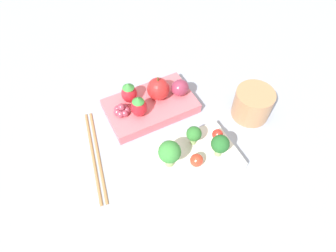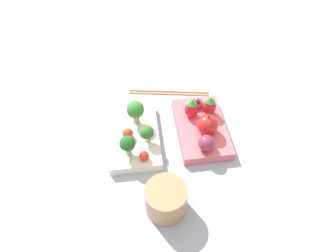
# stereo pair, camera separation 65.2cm
# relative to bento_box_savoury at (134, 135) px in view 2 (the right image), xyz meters

# --- Properties ---
(ground_plane) EXTENTS (4.00, 4.00, 0.00)m
(ground_plane) POSITION_rel_bento_box_savoury_xyz_m (-0.00, -0.08, -0.01)
(ground_plane) COLOR #939EB2
(bento_box_savoury) EXTENTS (0.19, 0.12, 0.02)m
(bento_box_savoury) POSITION_rel_bento_box_savoury_xyz_m (0.00, 0.00, 0.00)
(bento_box_savoury) COLOR silver
(bento_box_savoury) RESTS_ON ground_plane
(bento_box_fruit) EXTENTS (0.19, 0.12, 0.02)m
(bento_box_fruit) POSITION_rel_bento_box_savoury_xyz_m (-0.01, -0.16, 0.00)
(bento_box_fruit) COLOR #DB6670
(bento_box_fruit) RESTS_ON ground_plane
(broccoli_floret_0) EXTENTS (0.04, 0.04, 0.06)m
(broccoli_floret_0) POSITION_rel_bento_box_savoury_xyz_m (0.03, -0.01, 0.05)
(broccoli_floret_0) COLOR #93B770
(broccoli_floret_0) RESTS_ON bento_box_savoury
(broccoli_floret_1) EXTENTS (0.03, 0.03, 0.05)m
(broccoli_floret_1) POSITION_rel_bento_box_savoury_xyz_m (-0.06, 0.02, 0.04)
(broccoli_floret_1) COLOR #93B770
(broccoli_floret_1) RESTS_ON bento_box_savoury
(broccoli_floret_2) EXTENTS (0.03, 0.03, 0.04)m
(broccoli_floret_2) POSITION_rel_bento_box_savoury_xyz_m (-0.03, -0.03, 0.04)
(broccoli_floret_2) COLOR #93B770
(broccoli_floret_2) RESTS_ON bento_box_savoury
(cherry_tomato_0) EXTENTS (0.02, 0.02, 0.02)m
(cherry_tomato_0) POSITION_rel_bento_box_savoury_xyz_m (-0.01, 0.01, 0.02)
(cherry_tomato_0) COLOR red
(cherry_tomato_0) RESTS_ON bento_box_savoury
(cherry_tomato_1) EXTENTS (0.02, 0.02, 0.02)m
(cherry_tomato_1) POSITION_rel_bento_box_savoury_xyz_m (-0.08, -0.02, 0.02)
(cherry_tomato_1) COLOR red
(cherry_tomato_1) RESTS_ON bento_box_savoury
(apple) EXTENTS (0.05, 0.05, 0.06)m
(apple) POSITION_rel_bento_box_savoury_xyz_m (-0.03, -0.16, 0.04)
(apple) COLOR red
(apple) RESTS_ON bento_box_fruit
(strawberry_0) EXTENTS (0.03, 0.03, 0.05)m
(strawberry_0) POSITION_rel_bento_box_savoury_xyz_m (0.03, -0.18, 0.04)
(strawberry_0) COLOR red
(strawberry_0) RESTS_ON bento_box_fruit
(strawberry_1) EXTENTS (0.03, 0.03, 0.05)m
(strawberry_1) POSITION_rel_bento_box_savoury_xyz_m (0.03, -0.14, 0.04)
(strawberry_1) COLOR red
(strawberry_1) RESTS_ON bento_box_fruit
(plum) EXTENTS (0.04, 0.04, 0.03)m
(plum) POSITION_rel_bento_box_savoury_xyz_m (-0.07, -0.15, 0.03)
(plum) COLOR #892D47
(plum) RESTS_ON bento_box_fruit
(grape_cluster) EXTENTS (0.03, 0.03, 0.02)m
(grape_cluster) POSITION_rel_bento_box_savoury_xyz_m (0.06, -0.16, 0.02)
(grape_cluster) COLOR #93384C
(grape_cluster) RESTS_ON bento_box_fruit
(drinking_cup) EXTENTS (0.08, 0.08, 0.06)m
(drinking_cup) POSITION_rel_bento_box_savoury_xyz_m (-0.18, -0.05, 0.02)
(drinking_cup) COLOR tan
(drinking_cup) RESTS_ON ground_plane
(chopsticks_pair) EXTENTS (0.06, 0.21, 0.01)m
(chopsticks_pair) POSITION_rel_bento_box_savoury_xyz_m (0.14, -0.10, -0.01)
(chopsticks_pair) COLOR #A37547
(chopsticks_pair) RESTS_ON ground_plane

